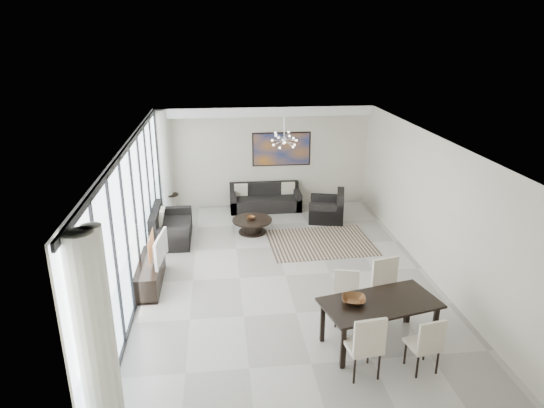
{
  "coord_description": "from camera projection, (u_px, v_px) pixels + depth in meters",
  "views": [
    {
      "loc": [
        -1.3,
        -8.97,
        4.85
      ],
      "look_at": [
        -0.17,
        0.99,
        1.25
      ],
      "focal_mm": 32.0,
      "sensor_mm": 36.0,
      "label": 1
    }
  ],
  "objects": [
    {
      "name": "sofa_main",
      "position": [
        265.0,
        201.0,
        13.88
      ],
      "size": [
        2.0,
        0.82,
        0.73
      ],
      "color": "black",
      "rests_on": "floor"
    },
    {
      "name": "dining_chair_nw",
      "position": [
        346.0,
        293.0,
        8.44
      ],
      "size": [
        0.52,
        0.52,
        0.93
      ],
      "color": "beige",
      "rests_on": "floor"
    },
    {
      "name": "rug",
      "position": [
        320.0,
        242.0,
        11.75
      ],
      "size": [
        2.54,
        2.0,
        0.01
      ],
      "primitive_type": "cube",
      "rotation": [
        0.0,
        0.0,
        0.04
      ],
      "color": "black",
      "rests_on": "floor"
    },
    {
      "name": "loveseat",
      "position": [
        170.0,
        229.0,
        11.83
      ],
      "size": [
        0.91,
        1.61,
        0.81
      ],
      "color": "black",
      "rests_on": "floor"
    },
    {
      "name": "tv_console",
      "position": [
        150.0,
        273.0,
        9.73
      ],
      "size": [
        0.45,
        1.62,
        0.5
      ],
      "primitive_type": "cube",
      "color": "black",
      "rests_on": "floor"
    },
    {
      "name": "dining_table",
      "position": [
        380.0,
        306.0,
        7.74
      ],
      "size": [
        2.02,
        1.32,
        0.77
      ],
      "color": "black",
      "rests_on": "floor"
    },
    {
      "name": "side_table",
      "position": [
        172.0,
        200.0,
        13.65
      ],
      "size": [
        0.38,
        0.38,
        0.52
      ],
      "color": "black",
      "rests_on": "floor"
    },
    {
      "name": "armchair",
      "position": [
        328.0,
        210.0,
        13.08
      ],
      "size": [
        1.12,
        1.15,
        0.8
      ],
      "color": "black",
      "rests_on": "floor"
    },
    {
      "name": "bowl_coffee",
      "position": [
        251.0,
        218.0,
        12.23
      ],
      "size": [
        0.24,
        0.24,
        0.07
      ],
      "primitive_type": "imported",
      "rotation": [
        0.0,
        0.0,
        0.02
      ],
      "color": "brown",
      "rests_on": "coffee_table"
    },
    {
      "name": "dining_chair_se",
      "position": [
        427.0,
        342.0,
        7.11
      ],
      "size": [
        0.5,
        0.5,
        0.93
      ],
      "color": "beige",
      "rests_on": "floor"
    },
    {
      "name": "room_shell",
      "position": [
        309.0,
        210.0,
        9.72
      ],
      "size": [
        6.0,
        9.0,
        2.9
      ],
      "color": "#A8A39B",
      "rests_on": "ground"
    },
    {
      "name": "television",
      "position": [
        156.0,
        248.0,
        9.59
      ],
      "size": [
        0.24,
        0.96,
        0.55
      ],
      "primitive_type": "imported",
      "rotation": [
        0.0,
        0.0,
        1.45
      ],
      "color": "gray",
      "rests_on": "tv_console"
    },
    {
      "name": "chandelier",
      "position": [
        284.0,
        140.0,
        11.74
      ],
      "size": [
        0.66,
        0.66,
        0.71
      ],
      "color": "silver",
      "rests_on": "room_shell"
    },
    {
      "name": "window_wall",
      "position": [
        140.0,
        216.0,
        9.37
      ],
      "size": [
        0.37,
        8.95,
        2.9
      ],
      "color": "silver",
      "rests_on": "floor"
    },
    {
      "name": "coffee_table",
      "position": [
        252.0,
        225.0,
        12.28
      ],
      "size": [
        1.01,
        1.01,
        0.35
      ],
      "color": "black",
      "rests_on": "floor"
    },
    {
      "name": "dining_chair_sw",
      "position": [
        366.0,
        343.0,
        6.98
      ],
      "size": [
        0.54,
        0.54,
        1.05
      ],
      "color": "beige",
      "rests_on": "floor"
    },
    {
      "name": "dining_chair_ne",
      "position": [
        388.0,
        285.0,
        8.52
      ],
      "size": [
        0.61,
        0.61,
        1.1
      ],
      "color": "beige",
      "rests_on": "floor"
    },
    {
      "name": "bowl_dining",
      "position": [
        354.0,
        300.0,
        7.67
      ],
      "size": [
        0.46,
        0.46,
        0.09
      ],
      "primitive_type": "imported",
      "rotation": [
        0.0,
        0.0,
        -0.25
      ],
      "color": "brown",
      "rests_on": "dining_table"
    },
    {
      "name": "painting",
      "position": [
        281.0,
        149.0,
        13.84
      ],
      "size": [
        1.68,
        0.04,
        0.98
      ],
      "primitive_type": "cube",
      "color": "#A45D16",
      "rests_on": "room_shell"
    },
    {
      "name": "soffit",
      "position": [
        264.0,
        111.0,
        13.25
      ],
      "size": [
        5.98,
        0.4,
        0.26
      ],
      "primitive_type": "cube",
      "color": "white",
      "rests_on": "room_shell"
    }
  ]
}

